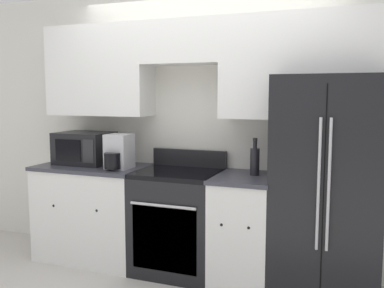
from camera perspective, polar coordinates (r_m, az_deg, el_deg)
ground_plane at (r=3.78m, az=-1.78°, el=-18.51°), size 12.00×12.00×0.00m
wall_back at (r=3.96m, az=1.54°, el=5.29°), size 8.00×0.39×2.60m
lower_cabinets_left at (r=4.34m, az=-12.89°, el=-8.79°), size 1.07×0.64×0.92m
lower_cabinets_right at (r=3.74m, az=6.99°, el=-11.18°), size 0.51×0.64×0.92m
oven_range at (r=3.92m, az=-1.86°, el=-10.21°), size 0.74×0.65×1.08m
refrigerator at (r=3.59m, az=17.53°, el=-5.39°), size 0.82×0.75×1.75m
microwave at (r=4.34m, az=-14.11°, el=-0.51°), size 0.52×0.41×0.31m
bottle at (r=3.65m, az=8.37°, el=-2.20°), size 0.08×0.08×0.32m
paper_towel_holder at (r=3.98m, az=-9.82°, el=-1.18°), size 0.21×0.30×0.32m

